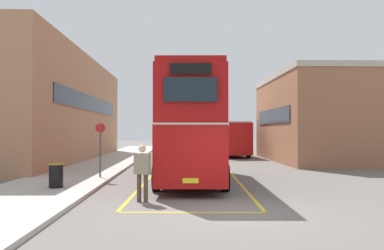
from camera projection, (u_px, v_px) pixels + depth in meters
ground_plane at (202, 167)px, 25.65m from camera, size 135.60×135.60×0.00m
sidewalk_left at (105, 163)px, 27.87m from camera, size 4.00×57.60×0.14m
brick_building_left at (50, 109)px, 30.97m from camera, size 6.34×25.00×7.80m
depot_building_right at (330, 118)px, 30.54m from camera, size 8.74×13.16×6.40m
double_decker_bus at (191, 125)px, 18.37m from camera, size 3.08×10.26×4.75m
single_deck_bus at (228, 138)px, 36.87m from camera, size 3.13×9.28×3.02m
pedestrian_boarding at (142, 168)px, 12.91m from camera, size 0.57×0.38×1.81m
litter_bin at (56, 176)px, 15.18m from camera, size 0.55×0.55×0.89m
bus_stop_sign at (100, 144)px, 18.66m from camera, size 0.44×0.08×2.47m
bay_marking_yellow at (192, 187)px, 16.42m from camera, size 4.60×12.32×0.01m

